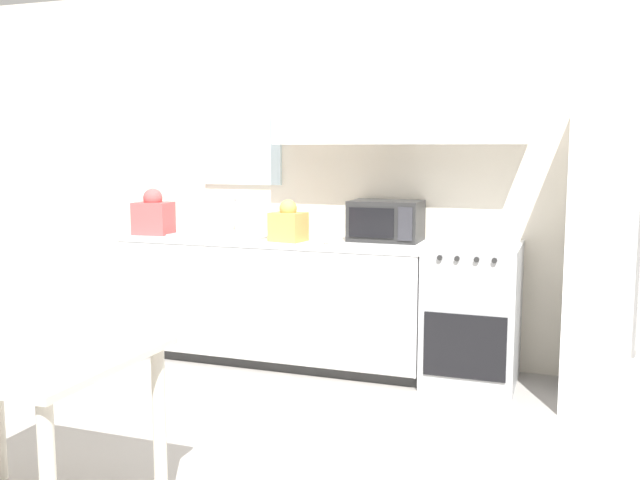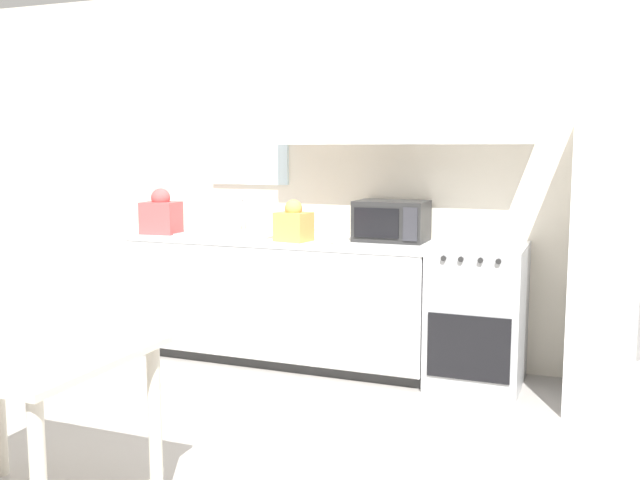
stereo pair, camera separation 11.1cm
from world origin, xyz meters
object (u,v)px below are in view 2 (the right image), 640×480
(coffee_mug, at_px, (323,236))
(dining_table, at_px, (12,377))
(oven_range, at_px, (477,315))
(microwave, at_px, (392,221))

(coffee_mug, distance_m, dining_table, 2.32)
(oven_range, xyz_separation_m, microwave, (-0.61, 0.12, 0.57))
(microwave, bearing_deg, oven_range, -10.90)
(microwave, distance_m, coffee_mug, 0.50)
(oven_range, height_order, microwave, microwave)
(oven_range, relative_size, coffee_mug, 7.10)
(microwave, height_order, coffee_mug, microwave)
(coffee_mug, bearing_deg, oven_range, 12.01)
(oven_range, relative_size, dining_table, 0.93)
(coffee_mug, xyz_separation_m, dining_table, (-0.44, -2.26, -0.32))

